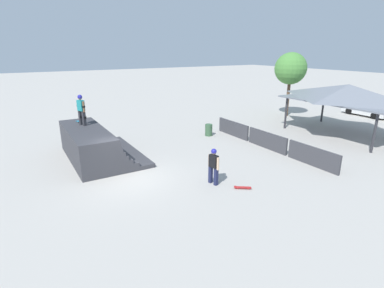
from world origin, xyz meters
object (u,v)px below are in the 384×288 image
(trash_bin, at_px, (209,130))
(parked_car_white, at_px, (367,109))
(skater_on_deck, at_px, (81,108))
(skateboard_on_deck, at_px, (81,122))
(bystander_walking, at_px, (214,163))
(tree_beside_pavilion, at_px, (291,69))
(skateboard_on_ground, at_px, (242,187))

(trash_bin, distance_m, parked_car_white, 16.80)
(skater_on_deck, distance_m, skateboard_on_deck, 1.15)
(bystander_walking, distance_m, parked_car_white, 21.66)
(bystander_walking, bearing_deg, skateboard_on_deck, 18.74)
(skateboard_on_deck, bearing_deg, parked_car_white, 59.94)
(skater_on_deck, height_order, tree_beside_pavilion, tree_beside_pavilion)
(skateboard_on_deck, xyz_separation_m, parked_car_white, (3.01, 25.25, -1.27))
(skateboard_on_deck, distance_m, skateboard_on_ground, 10.49)
(skateboard_on_ground, distance_m, trash_bin, 8.79)
(skater_on_deck, bearing_deg, trash_bin, 67.40)
(trash_bin, bearing_deg, bystander_walking, -32.48)
(skateboard_on_deck, height_order, tree_beside_pavilion, tree_beside_pavilion)
(tree_beside_pavilion, bearing_deg, bystander_walking, -58.88)
(bystander_walking, xyz_separation_m, trash_bin, (-6.91, 4.40, -0.60))
(parked_car_white, bearing_deg, bystander_walking, -74.62)
(skateboard_on_deck, distance_m, parked_car_white, 25.46)
(tree_beside_pavilion, bearing_deg, skater_on_deck, -85.61)
(skater_on_deck, xyz_separation_m, skateboard_on_ground, (8.41, 5.03, -2.77))
(bystander_walking, height_order, parked_car_white, bystander_walking)
(tree_beside_pavilion, bearing_deg, skateboard_on_ground, -54.19)
(skateboard_on_deck, distance_m, trash_bin, 8.75)
(skater_on_deck, xyz_separation_m, bystander_walking, (7.31, 4.20, -1.81))
(skater_on_deck, relative_size, bystander_walking, 1.02)
(bystander_walking, relative_size, tree_beside_pavilion, 0.30)
(skateboard_on_ground, bearing_deg, skater_on_deck, -23.77)
(skater_on_deck, distance_m, skateboard_on_ground, 10.19)
(skater_on_deck, distance_m, trash_bin, 8.94)
(tree_beside_pavilion, xyz_separation_m, parked_car_white, (3.81, 6.60, -3.74))
(tree_beside_pavilion, bearing_deg, parked_car_white, 59.98)
(skater_on_deck, distance_m, tree_beside_pavilion, 18.80)
(skateboard_on_ground, xyz_separation_m, tree_beside_pavilion, (-9.85, 13.65, 4.28))
(skateboard_on_ground, xyz_separation_m, parked_car_white, (-6.03, 20.25, 0.54))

